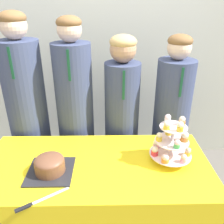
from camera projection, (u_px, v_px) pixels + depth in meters
wall_back at (100, 38)px, 2.39m from camera, size 9.00×0.06×2.70m
table at (98, 206)px, 1.68m from camera, size 1.46×0.69×0.75m
round_cake at (50, 165)px, 1.42m from camera, size 0.27×0.27×0.12m
cake_knife at (34, 203)px, 1.22m from camera, size 0.25×0.18×0.01m
cupcake_stand at (172, 141)px, 1.49m from camera, size 0.27×0.27×0.31m
student_0 at (30, 122)px, 1.98m from camera, size 0.32×0.32×1.64m
student_1 at (76, 123)px, 1.99m from camera, size 0.30×0.30×1.61m
student_2 at (122, 127)px, 2.02m from camera, size 0.28×0.29×1.48m
student_3 at (170, 128)px, 2.03m from camera, size 0.29×0.30×1.48m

